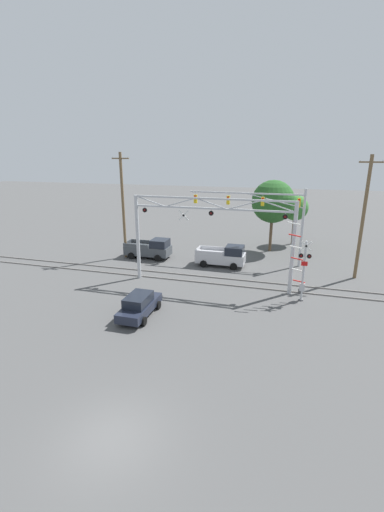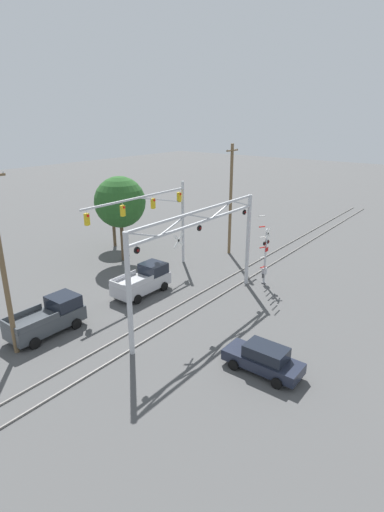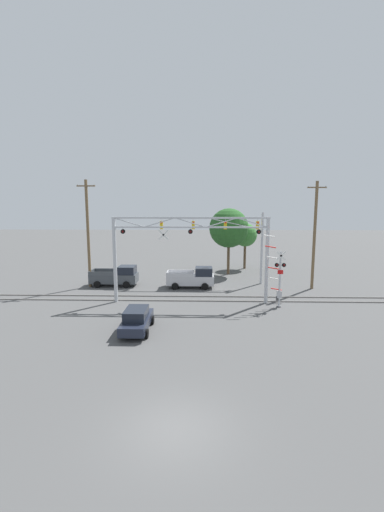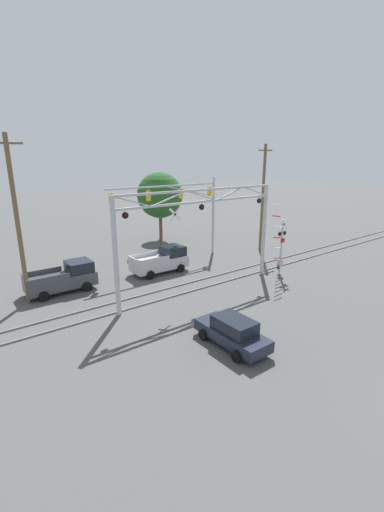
# 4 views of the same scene
# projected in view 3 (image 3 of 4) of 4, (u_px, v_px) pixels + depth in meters

# --- Properties ---
(ground_plane) EXTENTS (200.00, 200.00, 0.00)m
(ground_plane) POSITION_uv_depth(u_px,v_px,m) (176.00, 429.00, 12.57)
(ground_plane) COLOR #4C4C4C
(rail_track_near) EXTENTS (80.00, 0.08, 0.10)m
(rail_track_near) POSITION_uv_depth(u_px,v_px,m) (191.00, 301.00, 29.15)
(rail_track_near) COLOR gray
(rail_track_near) RESTS_ON ground_plane
(rail_track_far) EXTENTS (80.00, 0.08, 0.10)m
(rail_track_far) POSITION_uv_depth(u_px,v_px,m) (191.00, 296.00, 30.57)
(rail_track_far) COLOR gray
(rail_track_far) RESTS_ON ground_plane
(crossing_gantry) EXTENTS (12.94, 0.31, 7.18)m
(crossing_gantry) POSITION_uv_depth(u_px,v_px,m) (190.00, 248.00, 28.19)
(crossing_gantry) COLOR #B7BABF
(crossing_gantry) RESTS_ON ground_plane
(crossing_signal_mast) EXTENTS (1.85, 0.35, 5.86)m
(crossing_signal_mast) POSITION_uv_depth(u_px,v_px,m) (279.00, 280.00, 27.22)
(crossing_signal_mast) COLOR #B7BABF
(crossing_signal_mast) RESTS_ON ground_plane
(traffic_signal_span) EXTENTS (10.96, 0.39, 7.40)m
(traffic_signal_span) POSITION_uv_depth(u_px,v_px,m) (234.00, 234.00, 35.04)
(traffic_signal_span) COLOR #B7BABF
(traffic_signal_span) RESTS_ON ground_plane
(pickup_truck_lead) EXTENTS (4.64, 2.21, 2.03)m
(pickup_truck_lead) POSITION_uv_depth(u_px,v_px,m) (193.00, 278.00, 33.95)
(pickup_truck_lead) COLOR #B7B7BC
(pickup_truck_lead) RESTS_ON ground_plane
(pickup_truck_following) EXTENTS (4.68, 2.21, 2.03)m
(pickup_truck_following) POSITION_uv_depth(u_px,v_px,m) (117.00, 276.00, 34.69)
(pickup_truck_following) COLOR #3D4247
(pickup_truck_following) RESTS_ON ground_plane
(sedan_waiting) EXTENTS (1.87, 4.16, 1.53)m
(sedan_waiting) POSITION_uv_depth(u_px,v_px,m) (137.00, 320.00, 22.25)
(sedan_waiting) COLOR #1E2333
(sedan_waiting) RESTS_ON ground_plane
(utility_pole_left) EXTENTS (1.80, 0.28, 10.56)m
(utility_pole_left) POSITION_uv_depth(u_px,v_px,m) (88.00, 233.00, 33.62)
(utility_pole_left) COLOR brown
(utility_pole_left) RESTS_ON ground_plane
(utility_pole_right) EXTENTS (1.80, 0.28, 10.37)m
(utility_pole_right) POSITION_uv_depth(u_px,v_px,m) (315.00, 234.00, 32.82)
(utility_pole_right) COLOR brown
(utility_pole_right) RESTS_ON ground_plane
(background_tree_beyond_span) EXTENTS (4.56, 4.56, 7.76)m
(background_tree_beyond_span) POSITION_uv_depth(u_px,v_px,m) (229.00, 228.00, 39.67)
(background_tree_beyond_span) COLOR brown
(background_tree_beyond_span) RESTS_ON ground_plane
(background_tree_far_left_verge) EXTENTS (2.98, 2.98, 5.84)m
(background_tree_far_left_verge) POSITION_uv_depth(u_px,v_px,m) (245.00, 235.00, 43.54)
(background_tree_far_left_verge) COLOR brown
(background_tree_far_left_verge) RESTS_ON ground_plane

